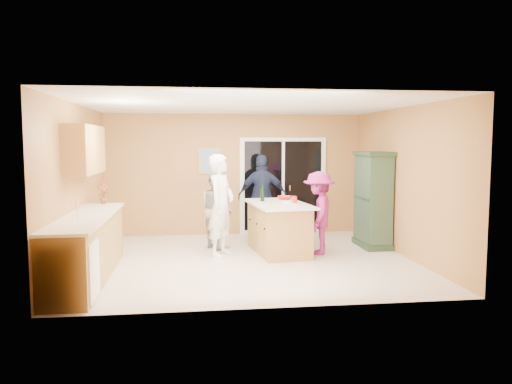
{
  "coord_description": "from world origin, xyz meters",
  "views": [
    {
      "loc": [
        -0.92,
        -8.25,
        1.97
      ],
      "look_at": [
        0.15,
        0.1,
        1.15
      ],
      "focal_mm": 35.0,
      "sensor_mm": 36.0,
      "label": 1
    }
  ],
  "objects": [
    {
      "name": "green_hutch",
      "position": [
        2.49,
        0.82,
        0.89
      ],
      "size": [
        0.52,
        0.99,
        1.82
      ],
      "color": "#213622",
      "rests_on": "floor"
    },
    {
      "name": "wall_back",
      "position": [
        0.0,
        2.5,
        1.3
      ],
      "size": [
        5.5,
        0.1,
        2.6
      ],
      "primitive_type": "cube",
      "color": "tan",
      "rests_on": "ground"
    },
    {
      "name": "woman_navy",
      "position": [
        0.53,
        1.96,
        0.87
      ],
      "size": [
        1.07,
        0.55,
        1.75
      ],
      "primitive_type": "imported",
      "rotation": [
        0.0,
        0.0,
        3.02
      ],
      "color": "#1A213A",
      "rests_on": "floor"
    },
    {
      "name": "woman_magenta",
      "position": [
        1.31,
        0.32,
        0.74
      ],
      "size": [
        0.83,
        1.08,
        1.48
      ],
      "primitive_type": "imported",
      "rotation": [
        0.0,
        0.0,
        -1.9
      ],
      "color": "#9A2161",
      "rests_on": "floor"
    },
    {
      "name": "tumbler_far",
      "position": [
        0.89,
        0.45,
        0.97
      ],
      "size": [
        0.1,
        0.1,
        0.12
      ],
      "primitive_type": "cylinder",
      "rotation": [
        0.0,
        0.0,
        0.21
      ],
      "color": "red",
      "rests_on": "kitchen_island"
    },
    {
      "name": "framed_picture",
      "position": [
        -0.55,
        2.48,
        1.6
      ],
      "size": [
        0.46,
        0.04,
        0.56
      ],
      "color": "tan",
      "rests_on": "wall_back"
    },
    {
      "name": "white_plate",
      "position": [
        0.83,
        0.6,
        0.92
      ],
      "size": [
        0.25,
        0.25,
        0.02
      ],
      "primitive_type": "cylinder",
      "rotation": [
        0.0,
        0.0,
        -0.07
      ],
      "color": "silver",
      "rests_on": "kitchen_island"
    },
    {
      "name": "upper_cabinets",
      "position": [
        -2.58,
        -0.2,
        1.88
      ],
      "size": [
        0.35,
        1.6,
        0.75
      ],
      "primitive_type": "cube",
      "color": "#A27E3F",
      "rests_on": "wall_left"
    },
    {
      "name": "tulip_vase",
      "position": [
        -2.45,
        0.52,
        1.12
      ],
      "size": [
        0.2,
        0.14,
        0.36
      ],
      "primitive_type": "imported",
      "rotation": [
        0.0,
        0.0,
        -0.04
      ],
      "color": "red",
      "rests_on": "left_cabinet_run"
    },
    {
      "name": "wall_left",
      "position": [
        -2.75,
        0.0,
        1.3
      ],
      "size": [
        0.1,
        5.0,
        2.6
      ],
      "primitive_type": "cube",
      "color": "tan",
      "rests_on": "ground"
    },
    {
      "name": "woman_grey",
      "position": [
        -0.47,
        1.11,
        0.73
      ],
      "size": [
        0.83,
        0.89,
        1.46
      ],
      "primitive_type": "imported",
      "rotation": [
        0.0,
        0.0,
        2.08
      ],
      "color": "#9F9FA2",
      "rests_on": "floor"
    },
    {
      "name": "tumbler_near",
      "position": [
        0.92,
        0.68,
        0.96
      ],
      "size": [
        0.09,
        0.09,
        0.11
      ],
      "primitive_type": "cylinder",
      "rotation": [
        0.0,
        0.0,
        -0.39
      ],
      "color": "red",
      "rests_on": "kitchen_island"
    },
    {
      "name": "wine_bottle",
      "position": [
        0.36,
        0.8,
        1.03
      ],
      "size": [
        0.08,
        0.08,
        0.33
      ],
      "rotation": [
        0.0,
        0.0,
        0.01
      ],
      "color": "black",
      "rests_on": "kitchen_island"
    },
    {
      "name": "floor",
      "position": [
        0.0,
        0.0,
        0.0
      ],
      "size": [
        5.5,
        5.5,
        0.0
      ],
      "primitive_type": "plane",
      "color": "beige",
      "rests_on": "ground"
    },
    {
      "name": "serving_bowl",
      "position": [
        0.83,
        1.09,
        0.94
      ],
      "size": [
        0.33,
        0.33,
        0.06
      ],
      "primitive_type": "imported",
      "rotation": [
        0.0,
        0.0,
        -0.32
      ],
      "color": "red",
      "rests_on": "kitchen_island"
    },
    {
      "name": "ceiling",
      "position": [
        0.0,
        0.0,
        2.6
      ],
      "size": [
        5.5,
        5.0,
        0.1
      ],
      "primitive_type": "cube",
      "color": "white",
      "rests_on": "wall_back"
    },
    {
      "name": "sliding_door",
      "position": [
        1.05,
        2.46,
        1.05
      ],
      "size": [
        1.9,
        0.07,
        2.1
      ],
      "color": "white",
      "rests_on": "floor"
    },
    {
      "name": "wall_front",
      "position": [
        0.0,
        -2.5,
        1.3
      ],
      "size": [
        5.5,
        0.1,
        2.6
      ],
      "primitive_type": "cube",
      "color": "tan",
      "rests_on": "ground"
    },
    {
      "name": "left_cabinet_run",
      "position": [
        -2.45,
        -1.05,
        0.46
      ],
      "size": [
        0.65,
        3.05,
        1.24
      ],
      "color": "#A27E3F",
      "rests_on": "floor"
    },
    {
      "name": "wall_right",
      "position": [
        2.75,
        0.0,
        1.3
      ],
      "size": [
        0.1,
        5.0,
        2.6
      ],
      "primitive_type": "cube",
      "color": "tan",
      "rests_on": "ground"
    },
    {
      "name": "kitchen_island",
      "position": [
        0.61,
        0.52,
        0.43
      ],
      "size": [
        1.12,
        1.82,
        0.91
      ],
      "rotation": [
        0.0,
        0.0,
        0.11
      ],
      "color": "#A27E3F",
      "rests_on": "floor"
    },
    {
      "name": "woman_white",
      "position": [
        -0.43,
        0.41,
        0.89
      ],
      "size": [
        0.68,
        0.78,
        1.78
      ],
      "primitive_type": "imported",
      "rotation": [
        0.0,
        0.0,
        1.08
      ],
      "color": "white",
      "rests_on": "floor"
    }
  ]
}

